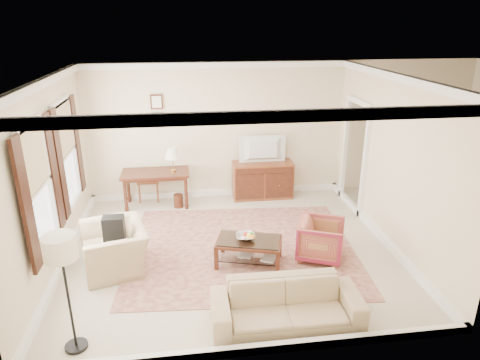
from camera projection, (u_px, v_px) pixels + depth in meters
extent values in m
cube|color=beige|center=(231.00, 249.00, 7.33)|extent=(5.50, 5.00, 0.01)
cube|color=white|center=(229.00, 77.00, 6.31)|extent=(5.50, 5.00, 0.01)
cube|color=beige|center=(217.00, 131.00, 9.14)|extent=(5.50, 0.01, 2.90)
cube|color=beige|center=(257.00, 247.00, 4.50)|extent=(5.50, 0.01, 2.90)
cube|color=beige|center=(50.00, 178.00, 6.47)|extent=(0.01, 5.00, 2.90)
cube|color=beige|center=(393.00, 162.00, 7.17)|extent=(0.01, 5.00, 2.90)
cube|color=beige|center=(426.00, 208.00, 8.94)|extent=(3.00, 2.70, 0.01)
cube|color=maroon|center=(242.00, 248.00, 7.36)|extent=(4.01, 3.51, 0.01)
cube|color=#512517|center=(155.00, 173.00, 8.82)|extent=(1.38, 0.69, 0.05)
cylinder|color=#512517|center=(126.00, 196.00, 8.63)|extent=(0.07, 0.07, 0.70)
cylinder|color=#512517|center=(186.00, 193.00, 8.78)|extent=(0.07, 0.07, 0.70)
cylinder|color=#512517|center=(128.00, 187.00, 9.12)|extent=(0.07, 0.07, 0.70)
cylinder|color=#512517|center=(186.00, 184.00, 9.27)|extent=(0.07, 0.07, 0.70)
cube|color=brown|center=(262.00, 180.00, 9.37)|extent=(1.30, 0.50, 0.80)
imported|color=black|center=(263.00, 141.00, 9.04)|extent=(0.96, 0.55, 0.13)
cube|color=#512517|center=(249.00, 242.00, 6.78)|extent=(1.14, 0.86, 0.04)
cube|color=silver|center=(249.00, 240.00, 6.77)|extent=(1.07, 0.78, 0.01)
cube|color=silver|center=(249.00, 255.00, 6.87)|extent=(1.04, 0.76, 0.02)
cube|color=#512517|center=(216.00, 259.00, 6.67)|extent=(0.07, 0.07, 0.39)
cube|color=#512517|center=(278.00, 264.00, 6.53)|extent=(0.07, 0.07, 0.39)
cube|color=#512517|center=(223.00, 242.00, 7.16)|extent=(0.07, 0.07, 0.39)
cube|color=#512517|center=(280.00, 246.00, 7.03)|extent=(0.07, 0.07, 0.39)
imported|color=silver|center=(246.00, 236.00, 6.77)|extent=(0.42, 0.42, 0.10)
imported|color=brown|center=(240.00, 253.00, 6.90)|extent=(0.27, 0.15, 0.38)
imported|color=brown|center=(263.00, 256.00, 6.80)|extent=(0.26, 0.16, 0.38)
imported|color=maroon|center=(321.00, 238.00, 6.96)|extent=(0.89, 0.91, 0.73)
imported|color=tan|center=(114.00, 241.00, 6.63)|extent=(0.96, 1.23, 0.94)
cube|color=black|center=(114.00, 226.00, 6.56)|extent=(0.35, 0.39, 0.40)
imported|color=tan|center=(287.00, 298.00, 5.43)|extent=(1.93, 0.59, 0.75)
cylinder|color=black|center=(76.00, 346.00, 5.13)|extent=(0.27, 0.27, 0.04)
cylinder|color=black|center=(69.00, 302.00, 4.91)|extent=(0.03, 0.03, 1.27)
cylinder|color=silver|center=(60.00, 247.00, 4.66)|extent=(0.37, 0.37, 0.28)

